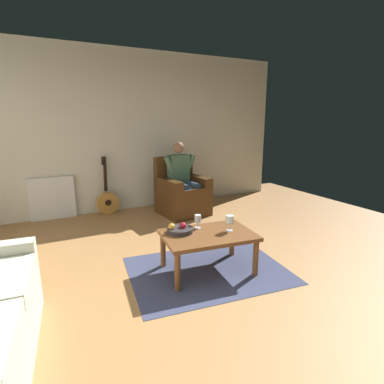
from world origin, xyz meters
The scene contains 11 objects.
ground_plane centered at (0.00, 0.00, 0.00)m, with size 7.52×7.52×0.00m, color #AF7B47.
wall_back centered at (0.00, -3.17, 1.38)m, with size 5.91×0.06×2.76m, color beige.
rug centered at (-0.02, -0.43, 0.00)m, with size 1.65×1.23×0.01m, color #3A405D.
armchair centered at (-0.64, -2.43, 0.34)m, with size 0.81×0.82×0.97m.
person_seated centered at (-0.65, -2.40, 0.65)m, with size 0.62×0.63×1.23m.
coffee_table centered at (-0.02, -0.43, 0.37)m, with size 1.01×0.73×0.43m.
guitar centered at (0.51, -2.96, 0.23)m, with size 0.39×0.20×0.99m.
radiator centered at (1.36, -3.10, 0.35)m, with size 0.69×0.06×0.69m, color white.
wine_glass_near centered at (0.00, -0.62, 0.52)m, with size 0.07×0.07×0.15m.
wine_glass_far centered at (-0.27, -0.39, 0.55)m, with size 0.09×0.09×0.17m.
fruit_bowl centered at (0.23, -0.59, 0.46)m, with size 0.28×0.28×0.11m.
Camera 1 is at (1.48, 2.18, 1.59)m, focal length 28.46 mm.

